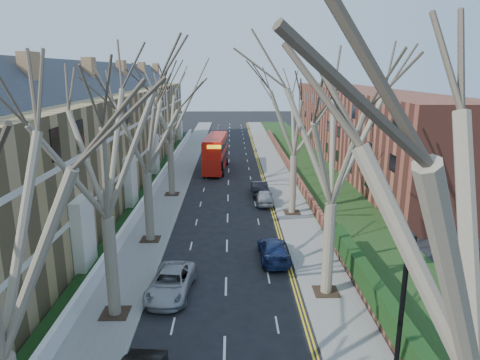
{
  "coord_description": "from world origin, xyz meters",
  "views": [
    {
      "loc": [
        0.36,
        -13.83,
        12.33
      ],
      "look_at": [
        1.09,
        21.98,
        3.12
      ],
      "focal_mm": 32.0,
      "sensor_mm": 36.0,
      "label": 1
    }
  ],
  "objects": [
    {
      "name": "car_right_near",
      "position": [
        3.15,
        12.65,
        0.67
      ],
      "size": [
        1.98,
        4.68,
        1.35
      ],
      "primitive_type": "imported",
      "rotation": [
        0.0,
        0.0,
        3.16
      ],
      "color": "navy",
      "rests_on": "ground"
    },
    {
      "name": "front_wall_left",
      "position": [
        -7.65,
        31.0,
        0.62
      ],
      "size": [
        0.3,
        78.0,
        1.0
      ],
      "color": "white",
      "rests_on": "ground"
    },
    {
      "name": "tree_right_far",
      "position": [
        5.7,
        22.0,
        9.24
      ],
      "size": [
        10.15,
        10.15,
        14.22
      ],
      "color": "#716651",
      "rests_on": "ground"
    },
    {
      "name": "pavement_right",
      "position": [
        6.0,
        39.0,
        0.06
      ],
      "size": [
        3.0,
        102.0,
        0.12
      ],
      "primitive_type": "cube",
      "color": "slate",
      "rests_on": "ground"
    },
    {
      "name": "car_left_far",
      "position": [
        -3.11,
        8.2,
        0.68
      ],
      "size": [
        2.67,
        5.07,
        1.36
      ],
      "primitive_type": "imported",
      "rotation": [
        0.0,
        0.0,
        -0.09
      ],
      "color": "#9E9EA3",
      "rests_on": "ground"
    },
    {
      "name": "terrace_left",
      "position": [
        -13.65,
        31.0,
        5.53
      ],
      "size": [
        9.7,
        78.0,
        13.6
      ],
      "color": "#9C834F",
      "rests_on": "ground"
    },
    {
      "name": "car_right_mid",
      "position": [
        3.47,
        24.95,
        0.68
      ],
      "size": [
        1.65,
        4.01,
        1.36
      ],
      "primitive_type": "imported",
      "rotation": [
        0.0,
        0.0,
        3.13
      ],
      "color": "gray",
      "rests_on": "ground"
    },
    {
      "name": "tree_left_mid",
      "position": [
        -5.7,
        6.0,
        9.56
      ],
      "size": [
        10.5,
        10.5,
        14.71
      ],
      "color": "#716651",
      "rests_on": "ground"
    },
    {
      "name": "flats_right",
      "position": [
        17.46,
        43.0,
        4.98
      ],
      "size": [
        13.97,
        54.0,
        10.0
      ],
      "color": "brown",
      "rests_on": "ground"
    },
    {
      "name": "pavement_left",
      "position": [
        -6.0,
        39.0,
        0.06
      ],
      "size": [
        3.0,
        102.0,
        0.12
      ],
      "primitive_type": "cube",
      "color": "slate",
      "rests_on": "ground"
    },
    {
      "name": "lamp_post",
      "position": [
        5.0,
        -3.5,
        4.57
      ],
      "size": [
        0.18,
        0.5,
        8.11
      ],
      "color": "black",
      "rests_on": "ground"
    },
    {
      "name": "wall_hedge_right",
      "position": [
        7.7,
        2.0,
        1.12
      ],
      "size": [
        0.7,
        24.0,
        1.8
      ],
      "color": "brown",
      "rests_on": "ground"
    },
    {
      "name": "grass_verge_right",
      "position": [
        10.5,
        39.0,
        0.15
      ],
      "size": [
        6.0,
        102.0,
        0.06
      ],
      "color": "#1A3112",
      "rests_on": "ground"
    },
    {
      "name": "double_decker_bus",
      "position": [
        -1.62,
        39.22,
        2.08
      ],
      "size": [
        3.08,
        10.21,
        4.25
      ],
      "rotation": [
        0.0,
        0.0,
        3.07
      ],
      "color": "red",
      "rests_on": "ground"
    },
    {
      "name": "tree_right_mid",
      "position": [
        5.7,
        8.0,
        9.56
      ],
      "size": [
        10.5,
        10.5,
        14.71
      ],
      "color": "#716651",
      "rests_on": "ground"
    },
    {
      "name": "tree_left_far",
      "position": [
        -5.7,
        16.0,
        9.24
      ],
      "size": [
        10.15,
        10.15,
        14.22
      ],
      "color": "#716651",
      "rests_on": "ground"
    },
    {
      "name": "tree_left_dist",
      "position": [
        -5.7,
        28.0,
        9.56
      ],
      "size": [
        10.5,
        10.5,
        14.71
      ],
      "color": "#716651",
      "rests_on": "ground"
    },
    {
      "name": "car_right_far",
      "position": [
        3.2,
        28.15,
        0.71
      ],
      "size": [
        1.58,
        4.32,
        1.41
      ],
      "primitive_type": "imported",
      "rotation": [
        0.0,
        0.0,
        3.16
      ],
      "color": "black",
      "rests_on": "ground"
    }
  ]
}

